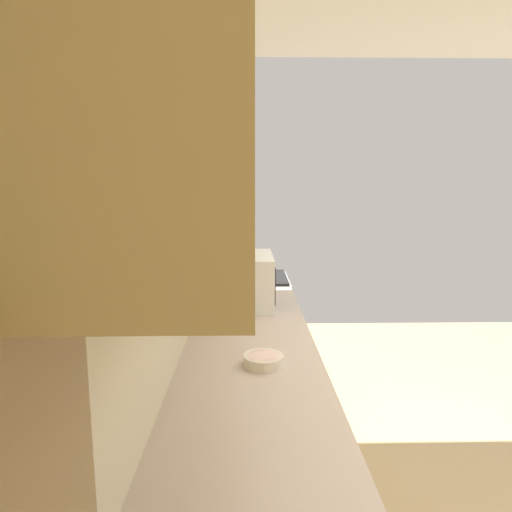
{
  "coord_description": "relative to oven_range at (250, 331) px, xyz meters",
  "views": [
    {
      "loc": [
        -1.82,
        1.15,
        1.68
      ],
      "look_at": [
        -0.28,
        1.12,
        1.43
      ],
      "focal_mm": 30.65,
      "sensor_mm": 36.0,
      "label": 1
    }
  ],
  "objects": [
    {
      "name": "oven_range",
      "position": [
        0.0,
        0.0,
        0.0
      ],
      "size": [
        0.58,
        0.64,
        1.11
      ],
      "color": "#B7BABF",
      "rests_on": "ground_plane"
    },
    {
      "name": "microwave",
      "position": [
        -0.78,
        0.03,
        0.61
      ],
      "size": [
        0.51,
        0.35,
        0.32
      ],
      "color": "white",
      "rests_on": "counter_run"
    },
    {
      "name": "bowl",
      "position": [
        -1.72,
        -0.05,
        0.47
      ],
      "size": [
        0.17,
        0.17,
        0.05
      ],
      "color": "silver",
      "rests_on": "counter_run"
    },
    {
      "name": "upper_cabinets",
      "position": [
        -2.0,
        0.16,
        1.4
      ],
      "size": [
        2.01,
        0.31,
        0.72
      ],
      "color": "tan"
    },
    {
      "name": "counter_run",
      "position": [
        -2.0,
        0.01,
        -0.01
      ],
      "size": [
        3.42,
        0.64,
        0.93
      ],
      "color": "tan",
      "rests_on": "ground_plane"
    },
    {
      "name": "wall_back",
      "position": [
        -1.65,
        0.37,
        0.9
      ],
      "size": [
        4.25,
        0.12,
        2.75
      ],
      "primitive_type": "cube",
      "color": "beige",
      "rests_on": "ground_plane"
    }
  ]
}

